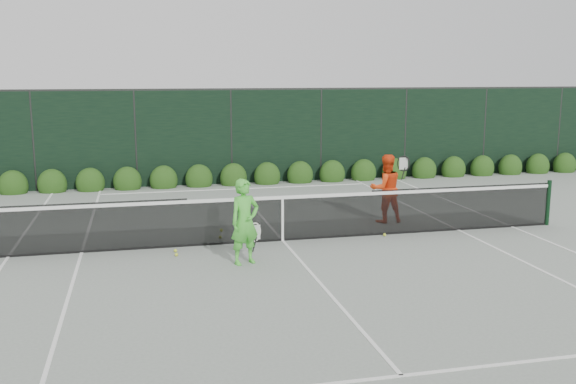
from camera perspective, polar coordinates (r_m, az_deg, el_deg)
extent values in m
plane|color=gray|center=(13.75, -0.49, -4.36)|extent=(80.00, 80.00, 0.00)
cylinder|color=#103219|center=(16.24, 22.12, -0.89)|extent=(0.10, 0.10, 1.07)
cube|color=black|center=(13.37, -18.35, -3.09)|extent=(4.40, 0.01, 1.02)
cube|color=black|center=(13.64, -0.49, -2.41)|extent=(4.00, 0.01, 0.96)
cube|color=black|center=(15.10, 15.26, -1.41)|extent=(4.40, 0.01, 1.02)
cube|color=white|center=(13.54, -0.49, -0.49)|extent=(12.80, 0.03, 0.07)
cube|color=black|center=(13.75, -0.49, -4.28)|extent=(12.80, 0.02, 0.04)
cube|color=white|center=(13.64, -0.49, -2.50)|extent=(0.05, 0.03, 0.91)
imported|color=#4CCA3B|center=(11.97, -3.86, -2.65)|extent=(0.69, 0.57, 1.61)
torus|color=silver|center=(12.16, -3.00, -3.59)|extent=(0.28, 0.16, 0.30)
cylinder|color=black|center=(12.22, -2.98, -4.68)|extent=(0.10, 0.03, 0.30)
imported|color=#F64514|center=(15.48, 8.69, 0.31)|extent=(0.81, 0.64, 1.64)
torus|color=black|center=(15.33, 10.24, 2.51)|extent=(0.29, 0.14, 0.30)
cylinder|color=black|center=(15.37, 10.21, 1.62)|extent=(0.10, 0.03, 0.30)
cube|color=white|center=(13.68, -23.62, -5.31)|extent=(0.06, 23.77, 0.01)
cube|color=white|center=(15.85, 19.28, -2.93)|extent=(0.06, 23.77, 0.01)
cube|color=white|center=(13.49, -17.87, -5.15)|extent=(0.06, 23.77, 0.01)
cube|color=white|center=(15.17, 14.89, -3.28)|extent=(0.06, 23.77, 0.01)
cube|color=white|center=(25.27, -6.43, 2.44)|extent=(11.03, 0.06, 0.01)
cube|color=white|center=(19.90, -4.54, 0.29)|extent=(8.23, 0.06, 0.01)
cube|color=white|center=(8.00, 10.05, -15.78)|extent=(8.23, 0.06, 0.01)
cube|color=white|center=(13.75, -0.49, -4.33)|extent=(0.06, 12.80, 0.01)
cube|color=black|center=(20.77, -5.06, 4.87)|extent=(32.00, 0.06, 3.00)
cube|color=#262826|center=(20.68, -5.13, 9.09)|extent=(32.00, 0.06, 0.06)
cylinder|color=#262826|center=(20.80, -21.70, 4.17)|extent=(0.08, 0.08, 3.00)
cylinder|color=#262826|center=(20.57, -13.39, 4.57)|extent=(0.08, 0.08, 3.00)
cylinder|color=#262826|center=(20.77, -5.06, 4.87)|extent=(0.08, 0.08, 3.00)
cylinder|color=#262826|center=(21.40, 2.94, 5.06)|extent=(0.08, 0.08, 3.00)
cylinder|color=#262826|center=(22.42, 10.36, 5.15)|extent=(0.08, 0.08, 3.00)
cylinder|color=#262826|center=(23.77, 17.04, 5.16)|extent=(0.08, 0.08, 3.00)
cylinder|color=#262826|center=(25.41, 22.92, 5.11)|extent=(0.08, 0.08, 3.00)
ellipsoid|color=#1A3B10|center=(20.71, -23.24, 0.51)|extent=(0.86, 0.65, 0.94)
ellipsoid|color=#1A3B10|center=(20.55, -20.22, 0.64)|extent=(0.86, 0.65, 0.94)
ellipsoid|color=#1A3B10|center=(20.44, -17.16, 0.77)|extent=(0.86, 0.65, 0.94)
ellipsoid|color=#1A3B10|center=(20.39, -14.08, 0.90)|extent=(0.86, 0.65, 0.94)
ellipsoid|color=#1A3B10|center=(20.40, -10.99, 1.03)|extent=(0.86, 0.65, 0.94)
ellipsoid|color=#1A3B10|center=(20.46, -7.92, 1.15)|extent=(0.86, 0.65, 0.94)
ellipsoid|color=#1A3B10|center=(20.59, -4.87, 1.27)|extent=(0.86, 0.65, 0.94)
ellipsoid|color=#1A3B10|center=(20.78, -1.86, 1.39)|extent=(0.86, 0.65, 0.94)
ellipsoid|color=#1A3B10|center=(21.02, 1.08, 1.50)|extent=(0.86, 0.65, 0.94)
ellipsoid|color=#1A3B10|center=(21.31, 3.95, 1.60)|extent=(0.86, 0.65, 0.94)
ellipsoid|color=#1A3B10|center=(21.66, 6.73, 1.70)|extent=(0.86, 0.65, 0.94)
ellipsoid|color=#1A3B10|center=(22.05, 9.42, 1.78)|extent=(0.86, 0.65, 0.94)
ellipsoid|color=#1A3B10|center=(22.50, 12.01, 1.87)|extent=(0.86, 0.65, 0.94)
ellipsoid|color=#1A3B10|center=(22.98, 14.50, 1.94)|extent=(0.86, 0.65, 0.94)
ellipsoid|color=#1A3B10|center=(23.51, 16.88, 2.01)|extent=(0.86, 0.65, 0.94)
ellipsoid|color=#1A3B10|center=(24.08, 19.15, 2.07)|extent=(0.86, 0.65, 0.94)
ellipsoid|color=#1A3B10|center=(24.68, 21.31, 2.13)|extent=(0.86, 0.65, 0.94)
ellipsoid|color=#1A3B10|center=(25.32, 23.37, 2.18)|extent=(0.86, 0.65, 0.94)
sphere|color=#C4D42F|center=(13.07, -9.98, -5.16)|extent=(0.07, 0.07, 0.07)
sphere|color=#C4D42F|center=(14.60, -5.95, -3.39)|extent=(0.07, 0.07, 0.07)
sphere|color=#C4D42F|center=(14.27, 8.58, -3.78)|extent=(0.07, 0.07, 0.07)
sphere|color=#C4D42F|center=(12.79, -9.89, -5.50)|extent=(0.07, 0.07, 0.07)
sphere|color=#C4D42F|center=(14.00, -6.04, -4.00)|extent=(0.07, 0.07, 0.07)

